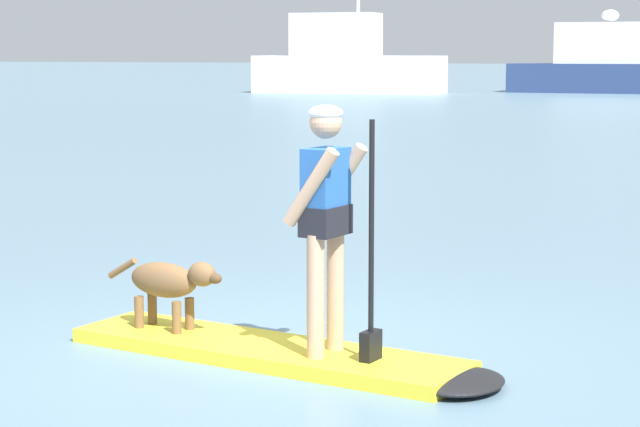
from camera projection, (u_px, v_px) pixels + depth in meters
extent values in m
plane|color=slate|center=(266.00, 358.00, 8.27)|extent=(400.00, 400.00, 0.00)
cube|color=yellow|center=(266.00, 351.00, 8.26)|extent=(3.05, 1.17, 0.10)
ellipsoid|color=black|center=(459.00, 381.00, 7.50)|extent=(0.66, 0.77, 0.10)
cylinder|color=tan|center=(335.00, 290.00, 8.06)|extent=(0.12, 0.12, 0.84)
cylinder|color=tan|center=(316.00, 297.00, 7.84)|extent=(0.12, 0.12, 0.84)
cube|color=black|center=(326.00, 220.00, 7.88)|extent=(0.27, 0.39, 0.20)
cube|color=#2659A5|center=(326.00, 190.00, 7.85)|extent=(0.25, 0.37, 0.57)
sphere|color=tan|center=(326.00, 122.00, 7.79)|extent=(0.22, 0.22, 0.22)
ellipsoid|color=white|center=(326.00, 113.00, 7.78)|extent=(0.23, 0.23, 0.11)
cylinder|color=tan|center=(340.00, 182.00, 8.01)|extent=(0.43, 0.15, 0.54)
cylinder|color=tan|center=(311.00, 187.00, 7.69)|extent=(0.43, 0.15, 0.54)
cylinder|color=black|center=(371.00, 241.00, 7.72)|extent=(0.04, 0.04, 1.60)
cube|color=black|center=(371.00, 346.00, 7.81)|extent=(0.11, 0.19, 0.20)
ellipsoid|color=brown|center=(164.00, 280.00, 8.67)|extent=(0.61, 0.31, 0.26)
ellipsoid|color=brown|center=(202.00, 274.00, 8.48)|extent=(0.24, 0.19, 0.18)
ellipsoid|color=#503923|center=(214.00, 278.00, 8.43)|extent=(0.13, 0.10, 0.08)
cylinder|color=brown|center=(123.00, 268.00, 8.87)|extent=(0.27, 0.09, 0.18)
cylinder|color=brown|center=(190.00, 314.00, 8.68)|extent=(0.07, 0.07, 0.24)
cylinder|color=brown|center=(177.00, 318.00, 8.55)|extent=(0.07, 0.07, 0.24)
cylinder|color=brown|center=(152.00, 308.00, 8.86)|extent=(0.07, 0.07, 0.24)
cylinder|color=brown|center=(139.00, 312.00, 8.73)|extent=(0.07, 0.07, 0.24)
cube|color=white|center=(349.00, 74.00, 60.78)|extent=(9.86, 3.42, 1.93)
cube|color=silver|center=(336.00, 34.00, 60.78)|extent=(4.48, 2.44, 2.18)
cylinder|color=silver|center=(336.00, 32.00, 60.76)|extent=(3.41, 0.28, 0.14)
cube|color=navy|center=(626.00, 78.00, 60.90)|extent=(12.02, 2.95, 1.51)
cube|color=silver|center=(609.00, 43.00, 60.99)|extent=(5.42, 2.15, 2.13)
ellipsoid|color=white|center=(610.00, 15.00, 60.80)|extent=(0.90, 0.90, 0.60)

